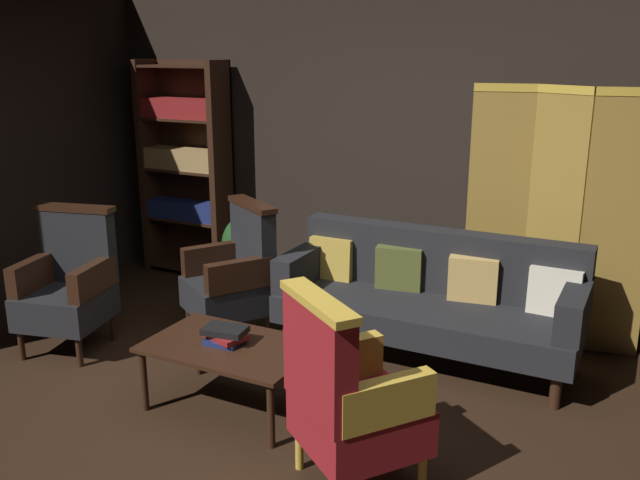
# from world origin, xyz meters

# --- Properties ---
(ground_plane) EXTENTS (10.00, 10.00, 0.00)m
(ground_plane) POSITION_xyz_m (0.00, 0.00, 0.00)
(ground_plane) COLOR black
(back_wall) EXTENTS (7.20, 0.10, 2.80)m
(back_wall) POSITION_xyz_m (0.00, 2.45, 1.40)
(back_wall) COLOR black
(back_wall) RESTS_ON ground_plane
(folding_screen) EXTENTS (1.32, 0.25, 1.90)m
(folding_screen) POSITION_xyz_m (1.25, 2.12, 0.99)
(folding_screen) COLOR olive
(folding_screen) RESTS_ON ground_plane
(bookshelf) EXTENTS (0.90, 0.32, 2.05)m
(bookshelf) POSITION_xyz_m (-2.15, 2.20, 1.07)
(bookshelf) COLOR black
(bookshelf) RESTS_ON ground_plane
(velvet_couch) EXTENTS (2.12, 0.78, 0.88)m
(velvet_couch) POSITION_xyz_m (0.55, 1.46, 0.46)
(velvet_couch) COLOR black
(velvet_couch) RESTS_ON ground_plane
(coffee_table) EXTENTS (1.00, 0.64, 0.42)m
(coffee_table) POSITION_xyz_m (-0.29, 0.15, 0.37)
(coffee_table) COLOR black
(coffee_table) RESTS_ON ground_plane
(armchair_gilt_accent) EXTENTS (0.81, 0.81, 1.04)m
(armchair_gilt_accent) POSITION_xyz_m (0.68, -0.23, 0.49)
(armchair_gilt_accent) COLOR gold
(armchair_gilt_accent) RESTS_ON ground_plane
(armchair_wing_left) EXTENTS (0.70, 0.70, 1.04)m
(armchair_wing_left) POSITION_xyz_m (-1.84, 0.37, 0.49)
(armchair_wing_left) COLOR black
(armchair_wing_left) RESTS_ON ground_plane
(armchair_wing_right) EXTENTS (0.80, 0.80, 1.04)m
(armchair_wing_right) POSITION_xyz_m (-0.88, 1.09, 0.49)
(armchair_wing_right) COLOR black
(armchair_wing_right) RESTS_ON ground_plane
(potted_plant) EXTENTS (0.48, 0.48, 0.77)m
(potted_plant) POSITION_xyz_m (-1.22, 1.82, 0.44)
(potted_plant) COLOR brown
(potted_plant) RESTS_ON ground_plane
(book_navy_cloth) EXTENTS (0.22, 0.21, 0.03)m
(book_navy_cloth) POSITION_xyz_m (-0.32, 0.17, 0.43)
(book_navy_cloth) COLOR navy
(book_navy_cloth) RESTS_ON coffee_table
(book_red_leather) EXTENTS (0.29, 0.23, 0.03)m
(book_red_leather) POSITION_xyz_m (-0.32, 0.17, 0.46)
(book_red_leather) COLOR maroon
(book_red_leather) RESTS_ON book_navy_cloth
(book_black_cloth) EXTENTS (0.28, 0.20, 0.04)m
(book_black_cloth) POSITION_xyz_m (-0.32, 0.17, 0.50)
(book_black_cloth) COLOR black
(book_black_cloth) RESTS_ON book_red_leather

